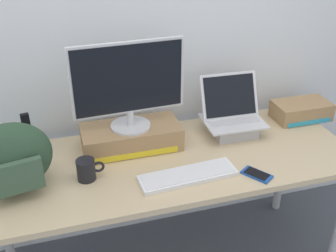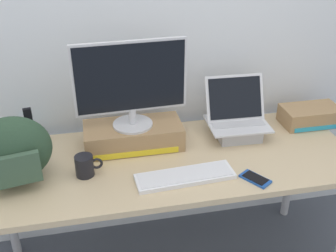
{
  "view_description": "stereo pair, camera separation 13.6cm",
  "coord_description": "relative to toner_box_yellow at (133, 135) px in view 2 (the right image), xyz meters",
  "views": [
    {
      "loc": [
        -0.47,
        -1.59,
        1.84
      ],
      "look_at": [
        0.0,
        0.0,
        0.93
      ],
      "focal_mm": 43.16,
      "sensor_mm": 36.0,
      "label": 1
    },
    {
      "loc": [
        -0.34,
        -1.62,
        1.84
      ],
      "look_at": [
        0.0,
        0.0,
        0.93
      ],
      "focal_mm": 43.16,
      "sensor_mm": 36.0,
      "label": 2
    }
  ],
  "objects": [
    {
      "name": "cell_phone",
      "position": [
        0.5,
        -0.41,
        -0.05
      ],
      "size": [
        0.13,
        0.15,
        0.01
      ],
      "rotation": [
        0.0,
        0.0,
        0.59
      ],
      "color": "#19479E",
      "rests_on": "desk"
    },
    {
      "name": "coffee_mug",
      "position": [
        -0.25,
        -0.21,
        -0.01
      ],
      "size": [
        0.13,
        0.08,
        0.1
      ],
      "color": "black",
      "rests_on": "desk"
    },
    {
      "name": "messenger_backpack",
      "position": [
        -0.55,
        -0.19,
        0.1
      ],
      "size": [
        0.37,
        0.29,
        0.31
      ],
      "rotation": [
        0.0,
        0.0,
        0.2
      ],
      "color": "#28422D",
      "rests_on": "desk"
    },
    {
      "name": "plush_toy",
      "position": [
        -0.53,
        0.11,
        -0.01
      ],
      "size": [
        0.11,
        0.11,
        0.11
      ],
      "color": "#2393CC",
      "rests_on": "desk"
    },
    {
      "name": "toner_box_yellow",
      "position": [
        0.0,
        0.0,
        0.0
      ],
      "size": [
        0.49,
        0.23,
        0.12
      ],
      "color": "#9E7A51",
      "rests_on": "desk"
    },
    {
      "name": "open_laptop",
      "position": [
        0.55,
        -0.0,
        0.01
      ],
      "size": [
        0.32,
        0.26,
        0.3
      ],
      "rotation": [
        0.0,
        0.0,
        -0.03
      ],
      "color": "#ADADB2",
      "rests_on": "desk"
    },
    {
      "name": "desktop_monitor",
      "position": [
        0.0,
        -0.0,
        0.29
      ],
      "size": [
        0.54,
        0.2,
        0.43
      ],
      "rotation": [
        0.0,
        0.0,
        0.05
      ],
      "color": "silver",
      "rests_on": "toner_box_yellow"
    },
    {
      "name": "back_wall",
      "position": [
        0.15,
        0.3,
        0.49
      ],
      "size": [
        7.0,
        0.1,
        2.6
      ],
      "primitive_type": "cube",
      "color": "silver",
      "rests_on": "ground"
    },
    {
      "name": "desk",
      "position": [
        0.15,
        -0.15,
        -0.13
      ],
      "size": [
        1.85,
        0.7,
        0.75
      ],
      "color": "tan",
      "rests_on": "ground"
    },
    {
      "name": "external_keyboard",
      "position": [
        0.19,
        -0.33,
        -0.05
      ],
      "size": [
        0.46,
        0.16,
        0.02
      ],
      "rotation": [
        0.0,
        0.0,
        0.06
      ],
      "color": "white",
      "rests_on": "desk"
    },
    {
      "name": "toner_box_cyan",
      "position": [
        1.0,
        0.03,
        -0.01
      ],
      "size": [
        0.32,
        0.18,
        0.1
      ],
      "color": "#9E7A51",
      "rests_on": "desk"
    }
  ]
}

